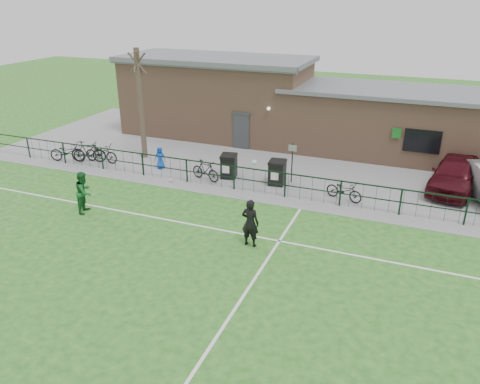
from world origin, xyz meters
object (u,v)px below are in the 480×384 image
at_px(bicycle_e, 344,190).
at_px(outfield_player, 84,192).
at_px(bicycle_a, 68,152).
at_px(bicycle_c, 101,153).
at_px(spectator_child, 160,158).
at_px(ball_ground, 171,180).
at_px(bicycle_b, 88,152).
at_px(sign_post, 292,163).
at_px(bare_tree, 141,105).
at_px(wheelie_bin_right, 277,173).
at_px(wheelie_bin_left, 229,167).
at_px(bicycle_d, 205,170).
at_px(car_maroon, 455,174).

relative_size(bicycle_e, outfield_player, 0.97).
bearing_deg(bicycle_e, bicycle_a, 109.75).
bearing_deg(bicycle_c, spectator_child, -85.93).
bearing_deg(bicycle_e, ball_ground, 114.93).
height_order(bicycle_b, ball_ground, bicycle_b).
bearing_deg(sign_post, outfield_player, -138.40).
bearing_deg(ball_ground, bicycle_a, 175.09).
xyz_separation_m(bare_tree, wheelie_bin_right, (8.19, -1.11, -2.42)).
distance_m(wheelie_bin_left, outfield_player, 7.22).
distance_m(wheelie_bin_right, outfield_player, 8.91).
distance_m(wheelie_bin_right, bicycle_d, 3.55).
xyz_separation_m(sign_post, bicycle_c, (-10.49, -1.01, -0.48)).
height_order(bicycle_b, bicycle_e, bicycle_b).
height_order(car_maroon, spectator_child, car_maroon).
xyz_separation_m(bicycle_d, bicycle_e, (6.81, 0.13, -0.05)).
bearing_deg(bicycle_d, bicycle_c, 103.35).
height_order(bicycle_c, ball_ground, bicycle_c).
distance_m(car_maroon, spectator_child, 14.58).
height_order(wheelie_bin_right, bicycle_b, bicycle_b).
distance_m(wheelie_bin_left, spectator_child, 3.87).
distance_m(bicycle_b, bicycle_d, 7.13).
xyz_separation_m(bicycle_d, outfield_player, (-3.19, -5.11, 0.37)).
relative_size(spectator_child, outfield_player, 0.66).
distance_m(wheelie_bin_left, wheelie_bin_right, 2.53).
relative_size(wheelie_bin_left, bicycle_e, 0.63).
xyz_separation_m(bare_tree, wheelie_bin_left, (5.66, -1.12, -2.43)).
bearing_deg(bicycle_e, bicycle_d, 109.36).
bearing_deg(bicycle_d, wheelie_bin_left, -32.41).
distance_m(bare_tree, bicycle_c, 3.41).
xyz_separation_m(spectator_child, outfield_player, (-0.24, -5.74, 0.29)).
relative_size(wheelie_bin_right, bicycle_b, 0.57).
height_order(bicycle_d, ball_ground, bicycle_d).
xyz_separation_m(bare_tree, car_maroon, (16.13, 1.29, -2.18)).
height_order(wheelie_bin_left, ball_ground, wheelie_bin_left).
height_order(bicycle_a, spectator_child, spectator_child).
relative_size(bicycle_e, spectator_child, 1.48).
relative_size(wheelie_bin_left, spectator_child, 0.93).
relative_size(bicycle_c, spectator_child, 1.69).
height_order(bare_tree, spectator_child, bare_tree).
xyz_separation_m(car_maroon, bicycle_a, (-19.66, -3.49, -0.27)).
relative_size(bicycle_c, bicycle_d, 1.18).
bearing_deg(sign_post, bicycle_e, -23.04).
relative_size(sign_post, bicycle_e, 1.15).
distance_m(bicycle_d, ball_ground, 1.78).
xyz_separation_m(spectator_child, ball_ground, (1.44, -1.48, -0.51)).
bearing_deg(wheelie_bin_left, car_maroon, 0.78).
distance_m(bicycle_b, outfield_player, 6.52).
bearing_deg(wheelie_bin_left, spectator_child, 170.49).
distance_m(bicycle_a, bicycle_d, 8.27).
bearing_deg(bare_tree, bicycle_a, -148.02).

